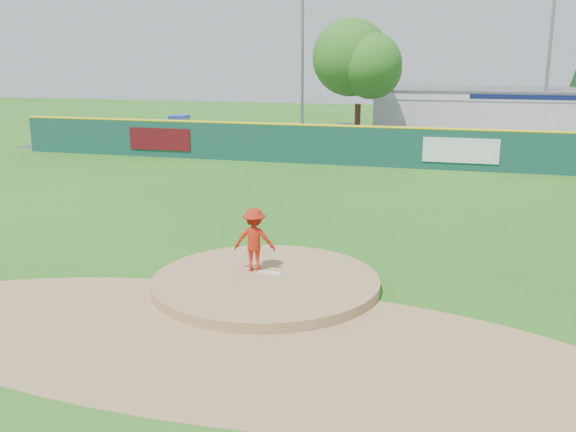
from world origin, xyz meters
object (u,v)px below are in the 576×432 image
(deciduous_tree, at_px, (359,71))
(light_pole_right, at_px, (549,54))
(pitcher, at_px, (254,239))
(van, at_px, (350,134))
(light_pole_left, at_px, (302,46))
(playground_slide, at_px, (179,129))
(pool_building_grp, at_px, (491,113))

(deciduous_tree, distance_m, light_pole_right, 11.75)
(pitcher, relative_size, light_pole_right, 0.16)
(pitcher, height_order, deciduous_tree, deciduous_tree)
(van, relative_size, deciduous_tree, 0.67)
(light_pole_left, bearing_deg, playground_slide, -159.30)
(playground_slide, relative_size, deciduous_tree, 0.42)
(deciduous_tree, xyz_separation_m, light_pole_left, (-4.00, 2.00, 1.50))
(pitcher, relative_size, pool_building_grp, 0.10)
(pitcher, height_order, light_pole_left, light_pole_left)
(light_pole_left, height_order, light_pole_right, light_pole_left)
(pitcher, bearing_deg, deciduous_tree, -95.42)
(light_pole_left, relative_size, light_pole_right, 1.10)
(van, relative_size, light_pole_left, 0.45)
(pitcher, xyz_separation_m, light_pole_left, (-5.57, 26.54, 5.01))
(van, relative_size, light_pole_right, 0.49)
(pitcher, xyz_separation_m, deciduous_tree, (-1.57, 24.54, 3.51))
(light_pole_left, bearing_deg, deciduous_tree, -26.57)
(deciduous_tree, xyz_separation_m, light_pole_right, (11.00, 4.00, 0.99))
(pool_building_grp, xyz_separation_m, playground_slide, (-19.49, -7.82, -0.80))
(pool_building_grp, bearing_deg, van, -141.98)
(van, bearing_deg, playground_slide, 100.41)
(playground_slide, bearing_deg, deciduous_tree, 4.13)
(pool_building_grp, distance_m, playground_slide, 21.02)
(playground_slide, xyz_separation_m, light_pole_left, (7.49, 2.83, 5.19))
(playground_slide, relative_size, light_pole_left, 0.28)
(pool_building_grp, relative_size, deciduous_tree, 2.07)
(light_pole_right, bearing_deg, deciduous_tree, -160.02)
(van, height_order, pool_building_grp, pool_building_grp)
(light_pole_right, bearing_deg, light_pole_left, -172.41)
(deciduous_tree, relative_size, light_pole_right, 0.74)
(van, height_order, light_pole_right, light_pole_right)
(van, height_order, deciduous_tree, deciduous_tree)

